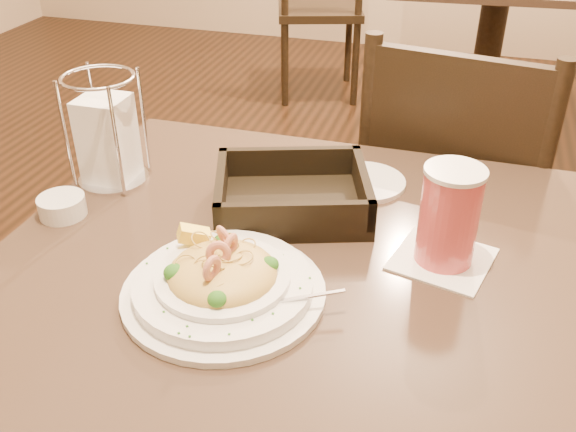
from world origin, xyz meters
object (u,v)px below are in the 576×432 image
(pasta_bowl, at_px, (223,280))
(side_plate, at_px, (365,182))
(dining_chair_far, at_px, (320,2))
(drink_glass, at_px, (449,217))
(bread_basket, at_px, (292,198))
(butter_ramekin, at_px, (62,206))
(napkin_caddy, at_px, (107,137))
(dining_chair_near, at_px, (452,210))
(background_table, at_px, (492,27))
(main_table, at_px, (285,378))

(pasta_bowl, height_order, side_plate, pasta_bowl)
(dining_chair_far, height_order, side_plate, dining_chair_far)
(drink_glass, bearing_deg, pasta_bowl, -148.84)
(bread_basket, bearing_deg, pasta_bowl, -96.33)
(bread_basket, height_order, butter_ramekin, bread_basket)
(pasta_bowl, xyz_separation_m, bread_basket, (0.03, 0.25, -0.00))
(side_plate, distance_m, butter_ramekin, 0.53)
(napkin_caddy, xyz_separation_m, butter_ramekin, (-0.02, -0.13, -0.07))
(butter_ramekin, bearing_deg, dining_chair_near, 43.02)
(dining_chair_far, height_order, napkin_caddy, dining_chair_far)
(dining_chair_far, xyz_separation_m, pasta_bowl, (0.50, -2.58, 0.25))
(drink_glass, height_order, napkin_caddy, napkin_caddy)
(background_table, relative_size, butter_ramekin, 12.34)
(napkin_caddy, height_order, butter_ramekin, napkin_caddy)
(main_table, bearing_deg, background_table, 83.12)
(bread_basket, distance_m, butter_ramekin, 0.39)
(napkin_caddy, distance_m, butter_ramekin, 0.15)
(dining_chair_near, distance_m, butter_ramekin, 0.89)
(drink_glass, bearing_deg, dining_chair_near, 89.57)
(main_table, distance_m, dining_chair_far, 2.56)
(dining_chair_near, height_order, bread_basket, dining_chair_near)
(dining_chair_near, height_order, butter_ramekin, dining_chair_near)
(main_table, height_order, drink_glass, drink_glass)
(drink_glass, distance_m, side_plate, 0.26)
(drink_glass, bearing_deg, napkin_caddy, 172.09)
(main_table, distance_m, side_plate, 0.38)
(dining_chair_near, bearing_deg, bread_basket, 70.17)
(main_table, height_order, bread_basket, bread_basket)
(main_table, xyz_separation_m, drink_glass, (0.22, 0.09, 0.30))
(main_table, bearing_deg, dining_chair_near, 70.01)
(dining_chair_far, bearing_deg, drink_glass, 90.57)
(drink_glass, distance_m, butter_ramekin, 0.63)
(drink_glass, relative_size, napkin_caddy, 0.82)
(pasta_bowl, bearing_deg, dining_chair_far, 101.06)
(main_table, distance_m, drink_glass, 0.39)
(dining_chair_far, bearing_deg, main_table, 85.20)
(pasta_bowl, distance_m, napkin_caddy, 0.41)
(bread_basket, bearing_deg, background_table, 81.65)
(dining_chair_near, distance_m, napkin_caddy, 0.82)
(main_table, relative_size, dining_chair_near, 0.97)
(background_table, distance_m, bread_basket, 2.17)
(dining_chair_far, relative_size, drink_glass, 5.62)
(bread_basket, distance_m, side_plate, 0.16)
(dining_chair_far, distance_m, butter_ramekin, 2.48)
(pasta_bowl, bearing_deg, background_table, 81.86)
(drink_glass, xyz_separation_m, napkin_caddy, (-0.60, 0.08, 0.01))
(background_table, relative_size, side_plate, 6.51)
(dining_chair_near, height_order, side_plate, dining_chair_near)
(background_table, height_order, side_plate, side_plate)
(butter_ramekin, bearing_deg, side_plate, 28.23)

